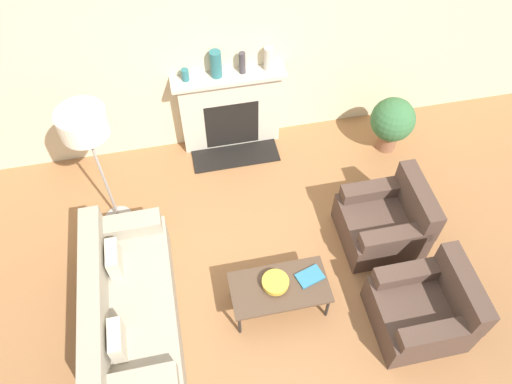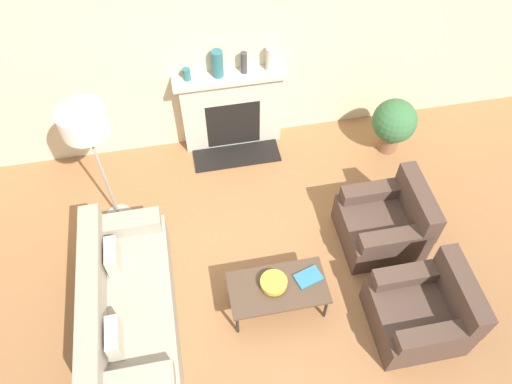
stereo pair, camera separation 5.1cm
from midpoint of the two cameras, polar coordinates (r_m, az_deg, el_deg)
name	(u,v)px [view 1 (the left image)]	position (r m, az deg, el deg)	size (l,w,h in m)	color
ground_plane	(271,301)	(5.38, 1.44, -12.35)	(18.00, 18.00, 0.00)	#99663D
wall_back	(225,43)	(5.85, -3.84, 16.62)	(18.00, 0.06, 2.90)	beige
fireplace	(231,111)	(6.32, -3.16, 9.19)	(1.36, 0.59, 1.11)	beige
couch	(129,308)	(5.16, -14.62, -12.72)	(0.81, 1.87, 0.81)	#9E937F
armchair_near	(424,309)	(5.27, 18.43, -12.58)	(0.85, 0.81, 0.80)	#4C382D
armchair_far	(386,222)	(5.70, 14.37, -3.29)	(0.85, 0.81, 0.80)	#4C382D
coffee_table	(280,288)	(5.05, 2.42, -10.91)	(0.98, 0.52, 0.38)	#4C3828
bowl	(275,282)	(4.99, 1.94, -10.29)	(0.27, 0.27, 0.08)	gold
book	(310,276)	(5.09, 5.87, -9.55)	(0.30, 0.24, 0.02)	teal
floor_lamp	(85,130)	(5.04, -19.19, 6.72)	(0.48, 0.48, 1.70)	gray
mantel_vase_left	(185,75)	(5.88, -8.35, 13.10)	(0.09, 0.09, 0.14)	#28666B
mantel_vase_center_left	(216,64)	(5.84, -4.87, 14.35)	(0.13, 0.13, 0.33)	#28666B
mantel_vase_center_right	(242,63)	(5.89, -1.83, 14.54)	(0.08, 0.08, 0.27)	#3D383D
mantel_vase_right	(269,59)	(5.93, 1.20, 14.99)	(0.11, 0.11, 0.29)	beige
potted_plant	(392,121)	(6.52, 15.10, 7.81)	(0.56, 0.56, 0.77)	brown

